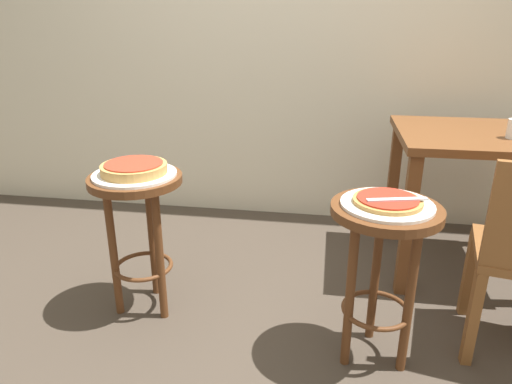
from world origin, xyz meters
TOP-DOWN VIEW (x-y plane):
  - ground_plane at (0.00, 0.00)m, footprint 6.00×6.00m
  - stool_foreground at (0.49, 0.18)m, footprint 0.41×0.41m
  - serving_plate_foreground at (0.49, 0.18)m, footprint 0.34×0.34m
  - pizza_foreground at (0.49, 0.18)m, footprint 0.25×0.25m
  - stool_middle at (-0.55, 0.36)m, footprint 0.41×0.41m
  - serving_plate_middle at (-0.55, 0.36)m, footprint 0.36×0.36m
  - pizza_middle at (-0.55, 0.36)m, footprint 0.28×0.28m
  - dining_table at (1.02, 1.01)m, footprint 0.80×0.74m
  - pizza_server_knife at (0.52, 0.16)m, footprint 0.22×0.08m

SIDE VIEW (x-z plane):
  - ground_plane at x=0.00m, z-range 0.00..0.00m
  - stool_foreground at x=0.49m, z-range 0.17..0.83m
  - stool_middle at x=-0.55m, z-range 0.17..0.83m
  - dining_table at x=1.02m, z-range 0.24..1.01m
  - serving_plate_foreground at x=0.49m, z-range 0.66..0.68m
  - serving_plate_middle at x=-0.55m, z-range 0.66..0.68m
  - pizza_foreground at x=0.49m, z-range 0.68..0.70m
  - pizza_middle at x=-0.55m, z-range 0.68..0.72m
  - pizza_server_knife at x=0.52m, z-range 0.70..0.70m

